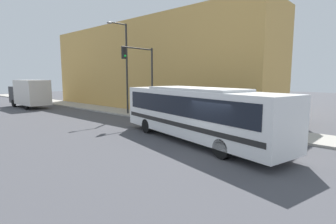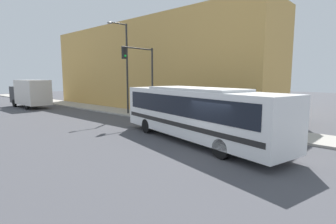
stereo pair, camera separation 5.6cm
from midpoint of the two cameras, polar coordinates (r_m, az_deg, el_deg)
name	(u,v)px [view 2 (the right image)]	position (r m, az deg, el deg)	size (l,w,h in m)	color
ground_plane	(215,153)	(13.01, 10.39, -8.74)	(120.00, 120.00, 0.00)	#47474C
sidewalk	(96,108)	(31.57, -15.30, 0.86)	(3.01, 70.00, 0.14)	#A8A399
building_facade	(147,67)	(31.02, -4.52, 9.78)	(6.00, 30.19, 9.64)	tan
city_bus	(195,111)	(14.78, 6.04, 0.28)	(5.01, 11.69, 3.06)	white
delivery_truck	(30,93)	(35.36, -27.76, 3.72)	(2.42, 7.04, 3.30)	silver
fire_hydrant	(224,123)	(18.44, 12.22, -2.41)	(0.21, 0.29, 0.68)	red
traffic_light_pole	(143,71)	(22.09, -5.36, 8.97)	(3.28, 0.35, 5.94)	#2D2D2D
parking_meter	(171,109)	(21.21, 0.84, 0.66)	(0.14, 0.14, 1.38)	#2D2D2D
street_lamp	(125,62)	(25.42, -9.27, 10.61)	(2.21, 0.28, 8.42)	#2D2D2D
pedestrian_near_corner	(222,112)	(19.96, 11.75, -0.05)	(0.34, 0.34, 1.74)	#23283D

